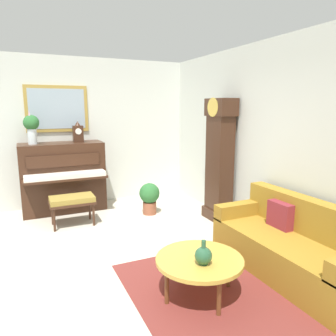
{
  "coord_description": "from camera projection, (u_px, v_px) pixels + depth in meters",
  "views": [
    {
      "loc": [
        3.68,
        -0.79,
        1.89
      ],
      "look_at": [
        -0.48,
        1.12,
        1.0
      ],
      "focal_mm": 33.94,
      "sensor_mm": 36.0,
      "label": 1
    }
  ],
  "objects": [
    {
      "name": "area_rug",
      "position": [
        212.0,
        297.0,
        3.2
      ],
      "size": [
        2.1,
        1.5,
        0.01
      ],
      "primitive_type": "cube",
      "color": "maroon",
      "rests_on": "ground_plane"
    },
    {
      "name": "green_jug",
      "position": [
        203.0,
        255.0,
        3.03
      ],
      "size": [
        0.17,
        0.17,
        0.24
      ],
      "color": "#234C33",
      "rests_on": "coffee_table"
    },
    {
      "name": "couch",
      "position": [
        292.0,
        246.0,
        3.65
      ],
      "size": [
        1.9,
        0.8,
        0.84
      ],
      "color": "olive",
      "rests_on": "ground_plane"
    },
    {
      "name": "wall_back",
      "position": [
        260.0,
        140.0,
        4.68
      ],
      "size": [
        5.3,
        0.13,
        2.8
      ],
      "color": "silver",
      "rests_on": "ground_plane"
    },
    {
      "name": "coffee_table",
      "position": [
        199.0,
        261.0,
        3.17
      ],
      "size": [
        0.88,
        0.88,
        0.4
      ],
      "color": "gold",
      "rests_on": "ground_plane"
    },
    {
      "name": "grandfather_clock",
      "position": [
        219.0,
        163.0,
        5.26
      ],
      "size": [
        0.52,
        0.34,
        2.03
      ],
      "color": "#3D2316",
      "rests_on": "ground_plane"
    },
    {
      "name": "ground_plane",
      "position": [
        103.0,
        264.0,
        3.98
      ],
      "size": [
        6.4,
        6.0,
        0.1
      ],
      "primitive_type": "cube",
      "color": "beige"
    },
    {
      "name": "potted_plant",
      "position": [
        150.0,
        196.0,
        5.64
      ],
      "size": [
        0.36,
        0.36,
        0.56
      ],
      "color": "#935138",
      "rests_on": "ground_plane"
    },
    {
      "name": "piano",
      "position": [
        63.0,
        177.0,
        5.77
      ],
      "size": [
        0.87,
        1.44,
        1.25
      ],
      "color": "#3D2316",
      "rests_on": "ground_plane"
    },
    {
      "name": "piano_bench",
      "position": [
        72.0,
        201.0,
        5.07
      ],
      "size": [
        0.42,
        0.7,
        0.48
      ],
      "color": "#3D2316",
      "rests_on": "ground_plane"
    },
    {
      "name": "flower_vase",
      "position": [
        31.0,
        126.0,
        5.4
      ],
      "size": [
        0.26,
        0.26,
        0.58
      ],
      "color": "silver",
      "rests_on": "piano"
    },
    {
      "name": "mantel_clock",
      "position": [
        78.0,
        133.0,
        5.74
      ],
      "size": [
        0.13,
        0.18,
        0.38
      ],
      "color": "#3D2316",
      "rests_on": "piano"
    },
    {
      "name": "wall_left",
      "position": [
        67.0,
        132.0,
        6.02
      ],
      "size": [
        0.13,
        4.9,
        2.8
      ],
      "color": "silver",
      "rests_on": "ground_plane"
    }
  ]
}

